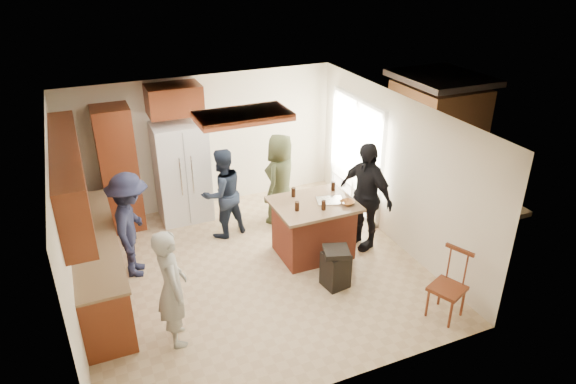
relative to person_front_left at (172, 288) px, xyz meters
name	(u,v)px	position (x,y,z in m)	size (l,w,h in m)	color
room_shell	(426,143)	(5.78, 2.68, 0.07)	(8.00, 5.20, 5.00)	tan
person_front_left	(172,288)	(0.00, 0.00, 0.00)	(0.58, 0.43, 1.60)	gray
person_behind_left	(223,193)	(1.33, 2.27, -0.01)	(0.77, 0.47, 1.58)	#1B2537
person_behind_right	(281,179)	(2.41, 2.33, 0.03)	(0.81, 0.53, 1.65)	#343A22
person_side_right	(365,196)	(3.35, 1.04, 0.11)	(1.07, 0.55, 1.82)	black
person_counter	(131,225)	(-0.24, 1.71, 0.03)	(1.07, 0.50, 1.66)	#1A1E35
left_cabinetry	(88,235)	(-0.84, 1.44, 0.16)	(0.64, 3.00, 2.30)	maroon
back_wall_units	(133,152)	(0.07, 3.24, 0.58)	(1.80, 0.60, 2.45)	maroon
refrigerator	(182,172)	(0.85, 3.16, 0.10)	(0.90, 0.76, 1.80)	white
kitchen_island	(313,228)	(2.47, 1.12, -0.33)	(1.28, 1.03, 0.93)	brown
island_items	(329,200)	(2.69, 1.04, 0.17)	(0.96, 0.74, 0.15)	silver
trash_bin	(336,267)	(2.39, 0.20, -0.48)	(0.45, 0.45, 0.63)	black
spindle_chair	(448,288)	(3.45, -0.98, -0.35)	(0.55, 0.55, 0.99)	maroon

